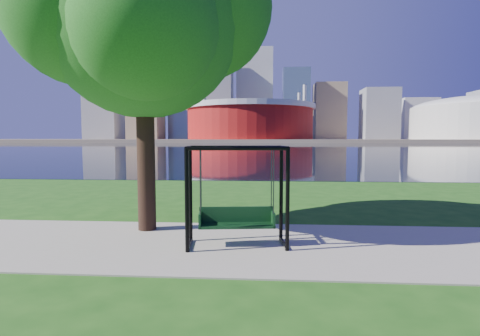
# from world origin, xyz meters

# --- Properties ---
(ground) EXTENTS (900.00, 900.00, 0.00)m
(ground) POSITION_xyz_m (0.00, 0.00, 0.00)
(ground) COLOR #1E5114
(ground) RESTS_ON ground
(path) EXTENTS (120.00, 4.00, 0.03)m
(path) POSITION_xyz_m (0.00, -0.50, 0.01)
(path) COLOR #9E937F
(path) RESTS_ON ground
(river) EXTENTS (900.00, 180.00, 0.02)m
(river) POSITION_xyz_m (0.00, 102.00, 0.01)
(river) COLOR black
(river) RESTS_ON ground
(far_bank) EXTENTS (900.00, 228.00, 2.00)m
(far_bank) POSITION_xyz_m (0.00, 306.00, 1.00)
(far_bank) COLOR #937F60
(far_bank) RESTS_ON ground
(stadium) EXTENTS (83.00, 83.00, 32.00)m
(stadium) POSITION_xyz_m (-10.00, 235.00, 14.23)
(stadium) COLOR maroon
(stadium) RESTS_ON far_bank
(skyline) EXTENTS (392.00, 66.00, 96.50)m
(skyline) POSITION_xyz_m (-4.27, 319.39, 35.89)
(skyline) COLOR gray
(skyline) RESTS_ON far_bank
(swing) EXTENTS (2.22, 1.16, 2.18)m
(swing) POSITION_xyz_m (0.07, -0.57, 1.06)
(swing) COLOR black
(swing) RESTS_ON ground
(park_tree) EXTENTS (6.30, 5.69, 7.82)m
(park_tree) POSITION_xyz_m (-2.37, 0.75, 5.43)
(park_tree) COLOR black
(park_tree) RESTS_ON ground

